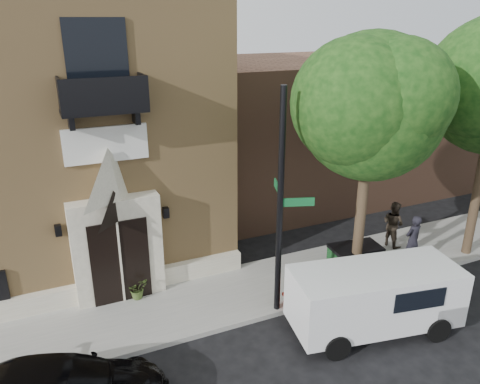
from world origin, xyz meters
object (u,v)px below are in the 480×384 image
object	(u,v)px
dumpster	(355,261)
pedestrian_far	(393,224)
fire_hydrant	(290,293)
pedestrian_near	(413,240)
cargo_van	(380,296)
street_sign	(281,205)

from	to	relation	value
dumpster	pedestrian_far	distance (m)	2.92
fire_hydrant	dumpster	distance (m)	2.87
pedestrian_near	cargo_van	bearing A→B (deg)	29.79
fire_hydrant	pedestrian_near	world-z (taller)	pedestrian_near
fire_hydrant	pedestrian_far	xyz separation A→B (m)	(5.43, 1.82, 0.47)
cargo_van	street_sign	world-z (taller)	street_sign
fire_hydrant	cargo_van	bearing A→B (deg)	-45.52
cargo_van	dumpster	xyz separation A→B (m)	(1.02, 2.43, -0.36)
street_sign	dumpster	xyz separation A→B (m)	(3.20, 0.60, -2.72)
cargo_van	street_sign	bearing A→B (deg)	150.04
cargo_van	fire_hydrant	bearing A→B (deg)	144.49
street_sign	dumpster	bearing A→B (deg)	29.56
street_sign	dumpster	world-z (taller)	street_sign
pedestrian_near	pedestrian_far	size ratio (longest dim) A/B	1.03
street_sign	pedestrian_far	size ratio (longest dim) A/B	3.72
dumpster	pedestrian_far	xyz separation A→B (m)	(2.63, 1.21, 0.33)
street_sign	pedestrian_far	xyz separation A→B (m)	(5.83, 1.81, -2.39)
street_sign	fire_hydrant	bearing A→B (deg)	17.08
cargo_van	pedestrian_far	bearing A→B (deg)	54.92
pedestrian_near	pedestrian_far	world-z (taller)	pedestrian_near
street_sign	pedestrian_near	size ratio (longest dim) A/B	3.62
street_sign	pedestrian_near	xyz separation A→B (m)	(5.47, 0.44, -2.37)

